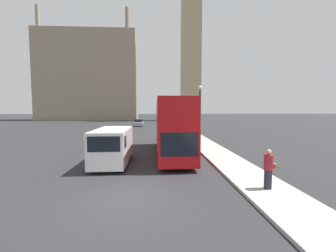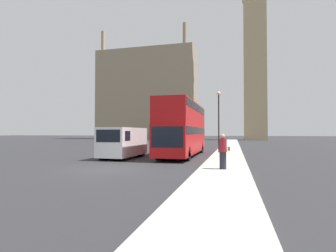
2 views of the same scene
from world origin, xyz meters
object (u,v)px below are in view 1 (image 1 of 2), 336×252
(clock_tower, at_px, (191,21))
(parked_sedan, at_px, (139,123))
(street_lamp, at_px, (200,107))
(pedestrian, at_px, (268,169))
(white_van, at_px, (112,146))
(red_double_decker_bus, at_px, (172,124))

(clock_tower, height_order, parked_sedan, clock_tower)
(clock_tower, xyz_separation_m, street_lamp, (-7.01, -49.96, -26.86))
(clock_tower, bearing_deg, pedestrian, -95.73)
(white_van, relative_size, street_lamp, 0.91)
(white_van, height_order, street_lamp, street_lamp)
(clock_tower, distance_m, street_lamp, 57.15)
(clock_tower, distance_m, pedestrian, 68.48)
(red_double_decker_bus, bearing_deg, clock_tower, 79.43)
(pedestrian, distance_m, parked_sedan, 39.49)
(parked_sedan, bearing_deg, street_lamp, -74.09)
(clock_tower, height_order, white_van, clock_tower)
(red_double_decker_bus, relative_size, parked_sedan, 2.57)
(clock_tower, distance_m, parked_sedan, 40.56)
(red_double_decker_bus, relative_size, white_van, 2.14)
(street_lamp, bearing_deg, pedestrian, -85.77)
(parked_sedan, bearing_deg, pedestrian, -77.46)
(red_double_decker_bus, xyz_separation_m, white_van, (-4.23, -3.08, -1.21))
(clock_tower, height_order, red_double_decker_bus, clock_tower)
(pedestrian, height_order, parked_sedan, pedestrian)
(pedestrian, bearing_deg, parked_sedan, 102.54)
(white_van, relative_size, parked_sedan, 1.20)
(pedestrian, bearing_deg, street_lamp, 94.23)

